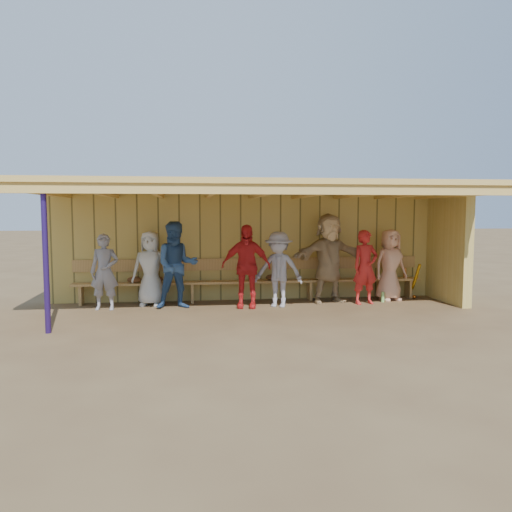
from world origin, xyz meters
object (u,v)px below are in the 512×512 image
Objects in this scene: player_b at (151,268)px; player_c at (177,265)px; player_h at (390,265)px; bench at (252,277)px; player_d at (246,266)px; player_g at (365,267)px; player_f at (329,258)px; player_e at (279,269)px; player_a at (105,272)px.

player_b is 0.88× the size of player_c.
player_c is at bearing 170.18° from player_h.
player_h is 0.21× the size of bench.
player_d is at bearing -9.64° from player_c.
player_c is 1.12× the size of player_h.
player_g is (2.54, 0.08, -0.06)m from player_d.
player_h is (4.61, 0.30, -0.09)m from player_c.
player_f is at bearing -0.76° from player_c.
player_e is 2.58m from player_h.
player_e is (0.67, 0.00, -0.07)m from player_d.
player_e reaches higher than player_a.
player_a is 0.87× the size of player_c.
player_a is 3.48m from player_e.
player_b is 0.99× the size of player_g.
player_d reaches higher than player_e.
player_b is 1.01× the size of player_e.
player_g reaches higher than player_e.
player_g reaches higher than bench.
player_a is 0.93m from player_b.
player_e is 0.94m from bench.
player_b reaches higher than player_e.
player_c reaches higher than bench.
player_b is at bearing 175.89° from player_d.
player_a is at bearing -159.42° from player_e.
player_h is (3.22, 0.41, -0.06)m from player_d.
player_a is 1.42m from player_c.
player_g is 0.21× the size of bench.
player_b reaches higher than bench.
bench is (-3.01, 0.37, -0.26)m from player_h.
player_f is at bearing 39.96° from player_e.
player_f is 0.25× the size of bench.
player_a is 6.03m from player_h.
player_f is 1.22× the size of player_h.
player_e is (3.48, -0.13, 0.01)m from player_a.
player_b is 2.18m from bench.
player_e is at bearing -174.71° from player_f.
player_b reaches higher than player_a.
player_a is 0.90× the size of player_d.
player_e is at bearing 0.53° from player_b.
player_e is at bearing -59.36° from bench.
player_g is at bearing 5.79° from player_b.
player_h reaches higher than player_g.
player_a is at bearing -173.02° from player_d.
player_e is (2.61, -0.48, -0.01)m from player_b.
player_d is 0.88× the size of player_f.
player_b is 5.16m from player_h.
player_g is at bearing 3.59° from player_a.
player_a is 0.79× the size of player_f.
player_d is 1.08× the size of player_h.
player_f reaches higher than player_c.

